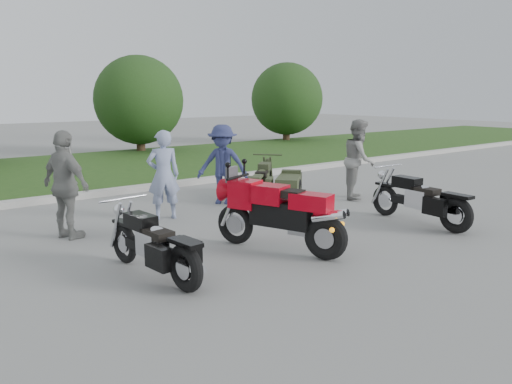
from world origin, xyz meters
TOP-DOWN VIEW (x-y plane):
  - ground at (0.00, 0.00)m, footprint 80.00×80.00m
  - curb at (0.00, 6.00)m, footprint 60.00×0.30m
  - grass_strip at (0.00, 10.15)m, footprint 60.00×8.00m
  - tree_mid_right at (4.00, 13.50)m, footprint 3.60×3.60m
  - tree_far_right at (12.00, 13.50)m, footprint 3.60×3.60m
  - sportbike_red at (0.09, -0.02)m, footprint 1.03×2.20m
  - cruiser_left at (-1.98, 0.14)m, footprint 0.48×2.14m
  - cruiser_right at (3.30, -0.40)m, footprint 0.40×2.27m
  - cruiser_sidecar at (2.61, 3.05)m, footprint 1.81×1.86m
  - person_stripe at (-0.36, 3.03)m, footprint 0.74×0.59m
  - person_grey at (4.23, 2.01)m, footprint 1.16×1.13m
  - person_denim at (1.35, 3.49)m, footprint 1.28×1.29m
  - person_back at (-2.31, 2.80)m, footprint 0.79×1.18m

SIDE VIEW (x-z plane):
  - ground at x=0.00m, z-range 0.00..0.00m
  - grass_strip at x=0.00m, z-range 0.00..0.14m
  - curb at x=0.00m, z-range 0.00..0.15m
  - cruiser_sidecar at x=2.61m, z-range -0.03..0.79m
  - cruiser_left at x=-1.98m, z-range 0.01..0.83m
  - cruiser_right at x=3.30m, z-range 0.01..0.88m
  - sportbike_red at x=0.09m, z-range 0.10..1.19m
  - person_stripe at x=-0.36m, z-range 0.00..1.77m
  - person_denim at x=1.35m, z-range 0.00..1.79m
  - person_back at x=-2.31m, z-range 0.00..1.86m
  - person_grey at x=4.23m, z-range 0.00..1.88m
  - tree_mid_right at x=4.00m, z-range 0.19..4.19m
  - tree_far_right at x=12.00m, z-range 0.19..4.19m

